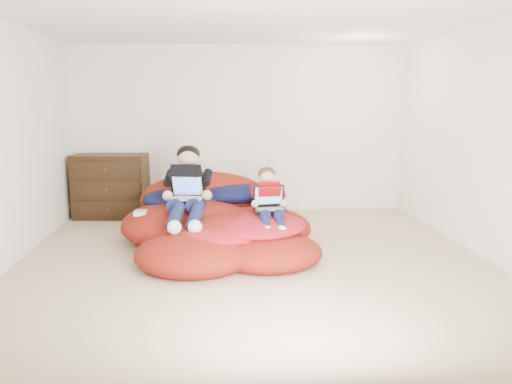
% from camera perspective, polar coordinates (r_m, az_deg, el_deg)
% --- Properties ---
extents(room_shell, '(5.10, 5.10, 2.77)m').
position_cam_1_polar(room_shell, '(5.30, -0.28, -5.64)').
color(room_shell, '#C6B28D').
rests_on(room_shell, ground).
extents(dresser, '(1.07, 0.62, 0.92)m').
position_cam_1_polar(dresser, '(7.55, -16.23, 0.66)').
color(dresser, black).
rests_on(dresser, ground).
extents(beanbag_pile, '(2.26, 2.43, 0.86)m').
position_cam_1_polar(beanbag_pile, '(5.85, -4.40, -3.83)').
color(beanbag_pile, maroon).
rests_on(beanbag_pile, ground).
extents(cream_pillow, '(0.45, 0.29, 0.29)m').
position_cam_1_polar(cream_pillow, '(6.72, -9.00, 1.16)').
color(cream_pillow, beige).
rests_on(cream_pillow, beanbag_pile).
extents(older_boy, '(0.45, 1.34, 0.82)m').
position_cam_1_polar(older_boy, '(5.86, -7.83, 0.74)').
color(older_boy, black).
rests_on(older_boy, beanbag_pile).
extents(younger_boy, '(0.29, 0.93, 0.61)m').
position_cam_1_polar(younger_boy, '(5.61, 1.48, -0.76)').
color(younger_boy, '#A10E0F').
rests_on(younger_boy, beanbag_pile).
extents(laptop_white, '(0.37, 0.37, 0.24)m').
position_cam_1_polar(laptop_white, '(5.75, -7.87, -0.09)').
color(laptop_white, silver).
rests_on(laptop_white, older_boy).
extents(laptop_black, '(0.37, 0.31, 0.26)m').
position_cam_1_polar(laptop_black, '(5.56, 1.54, -1.27)').
color(laptop_black, black).
rests_on(laptop_black, younger_boy).
extents(power_adapter, '(0.15, 0.15, 0.05)m').
position_cam_1_polar(power_adapter, '(5.85, -13.05, -2.35)').
color(power_adapter, silver).
rests_on(power_adapter, beanbag_pile).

